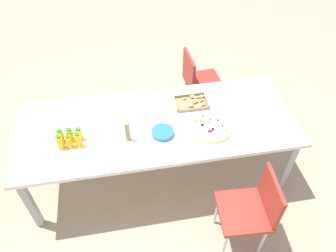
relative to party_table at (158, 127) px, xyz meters
The scene contains 15 objects.
ground_plane 0.68m from the party_table, ahead, with size 12.00×12.00×0.00m, color gray.
party_table is the anchor object (origin of this frame).
chair_near_right 1.07m from the party_table, 52.99° to the right, with size 0.43×0.43×0.83m.
chair_far_right 1.05m from the party_table, 54.88° to the left, with size 0.42×0.42×0.83m.
juice_bottle_0 0.86m from the party_table, 169.82° to the right, with size 0.06×0.06×0.15m.
juice_bottle_1 0.79m from the party_table, 168.74° to the right, with size 0.05×0.05×0.14m.
juice_bottle_2 0.72m from the party_table, 167.54° to the right, with size 0.06×0.06×0.15m.
juice_bottle_3 0.85m from the party_table, behind, with size 0.06×0.06×0.14m.
juice_bottle_4 0.77m from the party_table, behind, with size 0.06×0.06×0.14m.
juice_bottle_5 0.70m from the party_table, behind, with size 0.06×0.06×0.13m.
fruit_pizza 0.49m from the party_table, 17.74° to the right, with size 0.37×0.37×0.05m.
snack_tray 0.43m from the party_table, 27.98° to the left, with size 0.31×0.22×0.04m.
plate_stack 0.16m from the party_table, 80.17° to the right, with size 0.20×0.20×0.04m.
napkin_stack 0.51m from the party_table, 150.16° to the right, with size 0.15×0.15×0.02m, color white.
cardboard_tube 0.35m from the party_table, 150.85° to the right, with size 0.04×0.04×0.20m, color #9E7A56.
Camera 1 is at (-0.26, -2.05, 2.82)m, focal length 34.87 mm.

